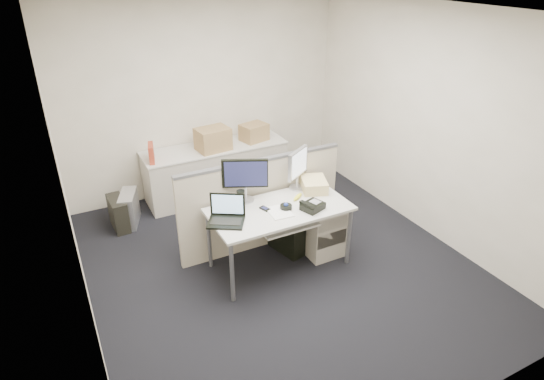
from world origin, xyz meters
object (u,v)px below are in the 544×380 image
laptop (226,211)px  desk (280,213)px  monitor_main (245,180)px

laptop → desk: bearing=33.1°
desk → monitor_main: (-0.25, 0.32, 0.31)m
laptop → monitor_main: bearing=73.8°
monitor_main → laptop: (-0.37, -0.34, -0.11)m
desk → monitor_main: size_ratio=3.04×
desk → laptop: size_ratio=4.19×
desk → monitor_main: 0.51m
monitor_main → laptop: monitor_main is taller
monitor_main → laptop: bearing=-112.5°
desk → laptop: bearing=-178.2°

